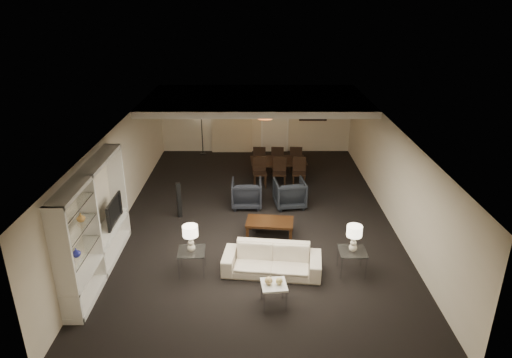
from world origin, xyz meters
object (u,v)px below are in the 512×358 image
Objects in this scene: side_table_left at (192,262)px; marble_table at (274,294)px; pendant_light at (265,115)px; armchair_right at (290,193)px; table_lamp_right at (354,239)px; chair_nr at (299,173)px; vase_blue at (76,253)px; chair_fr at (296,158)px; side_table_right at (352,262)px; chair_fm at (278,158)px; chair_nm at (279,173)px; coffee_table at (270,228)px; table_lamp_left at (191,239)px; vase_amber at (81,217)px; floor_lamp at (202,132)px; sofa at (272,260)px; floor_speaker at (179,200)px; armchair_left at (247,193)px; television at (110,211)px; dining_table at (278,170)px; chair_fl at (260,158)px; chair_nl at (260,173)px.

side_table_left reaches higher than marble_table.
pendant_light is at bearing 74.79° from side_table_left.
armchair_right is 3.51m from table_lamp_right.
pendant_light is 0.57× the size of chair_nr.
chair_fr is (4.63, 7.06, -0.69)m from vase_blue.
side_table_right is at bearing 0.00° from side_table_left.
vase_blue is 0.19× the size of chair_fm.
chair_nm is (0.42, -1.43, -1.46)m from pendant_light.
marble_table is at bearing -90.00° from coffee_table.
table_lamp_left reaches higher than marble_table.
armchair_right is 5.93m from vase_amber.
table_lamp_right is 8.77m from floor_lamp.
armchair_right reaches higher than side_table_left.
armchair_right is 2.71m from chair_fr.
marble_table is 0.52× the size of chair_nm.
sofa is 2.45× the size of armchair_right.
floor_speaker is at bearing 138.52° from sofa.
chair_nm is (0.38, 4.68, 0.16)m from sofa.
floor_speaker is at bearing 147.02° from side_table_right.
pendant_light is at bearing -102.08° from armchair_left.
floor_speaker is 3.93m from chair_nr.
marble_table is 4.20m from television.
dining_table is (4.03, 5.97, -1.34)m from vase_amber.
armchair_left is 0.87× the size of floor_speaker.
chair_fl is 2.80m from floor_lamp.
floor_lamp is at bearing 110.54° from coffee_table.
dining_table is (2.76, 2.69, -0.18)m from floor_speaker.
table_lamp_right is 6.30m from chair_fl.
dining_table is 1.06× the size of floor_lamp.
pendant_light is at bearing 77.92° from chair_nl.
table_lamp_left is at bearing -111.01° from chair_nm.
table_lamp_left is at bearing -114.49° from television.
chair_nr is at bearing -54.46° from pendant_light.
armchair_right is 0.48× the size of dining_table.
chair_nr is (1.20, 0.00, 0.00)m from chair_nl.
side_table_left is 3.40m from side_table_right.
television is 6.17m from chair_fl.
armchair_left is 0.92× the size of chair_nr.
table_lamp_right is at bearing -71.33° from chair_nm.
sofa is 1.78m from table_lamp_right.
sofa is at bearing 16.39° from vase_blue.
dining_table is (0.38, 3.73, 0.11)m from coffee_table.
table_lamp_right is (3.40, 0.00, 0.56)m from side_table_left.
chair_nl is 1.00× the size of chair_nm.
chair_fm is (0.98, 2.68, 0.07)m from armchair_left.
chair_fl is 1.00× the size of chair_fr.
marble_table is 3.76m from vase_blue.
chair_fr is at bearing -176.54° from chair_fl.
table_lamp_right reaches higher than chair_nm.
chair_fm is at bearing 102.42° from side_table_right.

